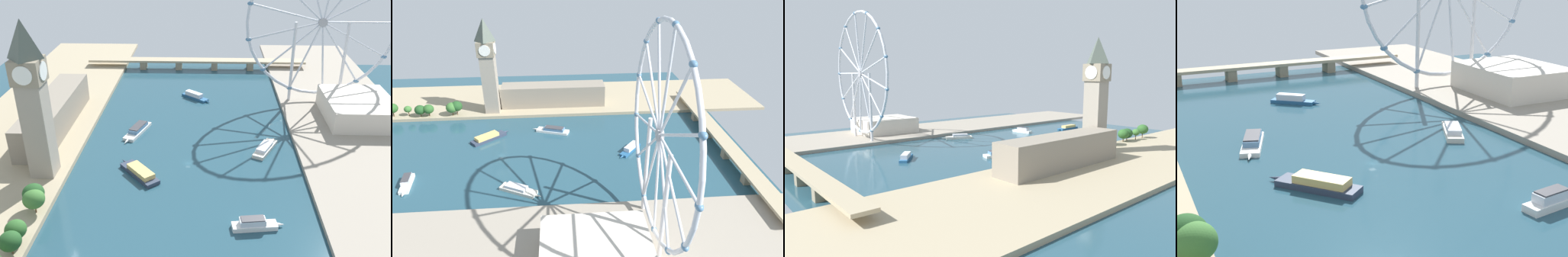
{
  "view_description": "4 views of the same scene",
  "coord_description": "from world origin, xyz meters",
  "views": [
    {
      "loc": [
        12.39,
        -236.91,
        143.8
      ],
      "look_at": [
        3.59,
        35.85,
        6.7
      ],
      "focal_mm": 40.39,
      "sensor_mm": 36.0,
      "label": 1
    },
    {
      "loc": [
        259.41,
        49.52,
        153.72
      ],
      "look_at": [
        -16.95,
        71.98,
        13.04
      ],
      "focal_mm": 33.53,
      "sensor_mm": 36.0,
      "label": 2
    },
    {
      "loc": [
        -244.73,
        238.55,
        64.27
      ],
      "look_at": [
        17.6,
        17.1,
        14.08
      ],
      "focal_mm": 33.29,
      "sensor_mm": 36.0,
      "label": 3
    },
    {
      "loc": [
        -88.38,
        -182.85,
        77.95
      ],
      "look_at": [
        4.01,
        8.21,
        11.91
      ],
      "focal_mm": 49.91,
      "sensor_mm": 36.0,
      "label": 4
    }
  ],
  "objects": [
    {
      "name": "riverbank_right",
      "position": [
        115.7,
        0.0,
        1.5
      ],
      "size": [
        90.0,
        520.0,
        3.0
      ],
      "primitive_type": "cube",
      "color": "gray",
      "rests_on": "ground_plane"
    },
    {
      "name": "tour_boat_6",
      "position": [
        50.36,
        18.3,
        1.88
      ],
      "size": [
        19.08,
        30.19,
        4.63
      ],
      "rotation": [
        0.0,
        0.0,
        1.09
      ],
      "color": "beige",
      "rests_on": "ground_plane"
    },
    {
      "name": "tour_boat_1",
      "position": [
        0.9,
        106.07,
        2.18
      ],
      "size": [
        25.02,
        21.9,
        5.24
      ],
      "rotation": [
        0.0,
        0.0,
        5.59
      ],
      "color": "#235684",
      "rests_on": "ground_plane"
    },
    {
      "name": "ground_plane",
      "position": [
        0.0,
        0.0,
        0.0
      ],
      "size": [
        401.4,
        401.4,
        0.0
      ],
      "primitive_type": "plane",
      "color": "#234756"
    },
    {
      "name": "clock_tower",
      "position": [
        -83.67,
        -17.99,
        50.52
      ],
      "size": [
        16.77,
        16.77,
        91.39
      ],
      "color": "gray",
      "rests_on": "riverbank_left"
    },
    {
      "name": "riverbank_left",
      "position": [
        -115.7,
        0.0,
        1.5
      ],
      "size": [
        90.0,
        520.0,
        3.0
      ],
      "primitive_type": "cube",
      "color": "tan",
      "rests_on": "ground_plane"
    },
    {
      "name": "ferris_wheel",
      "position": [
        98.36,
        99.52,
        65.88
      ],
      "size": [
        117.96,
        3.2,
        121.91
      ],
      "color": "silver",
      "rests_on": "riverbank_right"
    },
    {
      "name": "riverside_hall",
      "position": [
        123.42,
        64.95,
        10.93
      ],
      "size": [
        48.6,
        57.23,
        15.85
      ],
      "primitive_type": "cube",
      "color": "beige",
      "rests_on": "riverbank_right"
    },
    {
      "name": "parliament_block",
      "position": [
        -96.77,
        42.55,
        13.83
      ],
      "size": [
        22.0,
        105.08,
        21.66
      ],
      "primitive_type": "cube",
      "color": "gray",
      "rests_on": "riverbank_left"
    },
    {
      "name": "tree_row_embankment",
      "position": [
        -76.73,
        -76.41,
        11.16
      ],
      "size": [
        12.81,
        71.65,
        14.09
      ],
      "color": "#513823",
      "rests_on": "riverbank_left"
    },
    {
      "name": "tour_boat_3",
      "position": [
        -38.04,
        41.7,
        2.08
      ],
      "size": [
        16.96,
        34.21,
        5.08
      ],
      "rotation": [
        0.0,
        0.0,
        4.39
      ],
      "color": "white",
      "rests_on": "ground_plane"
    },
    {
      "name": "river_bridge",
      "position": [
        0.0,
        183.12,
        7.21
      ],
      "size": [
        213.4,
        12.73,
        9.52
      ],
      "color": "tan",
      "rests_on": "ground_plane"
    },
    {
      "name": "tour_boat_2",
      "position": [
        36.47,
        -61.52,
        2.5
      ],
      "size": [
        26.96,
        9.05,
        6.29
      ],
      "rotation": [
        0.0,
        0.0,
        0.12
      ],
      "color": "white",
      "rests_on": "ground_plane"
    },
    {
      "name": "tour_boat_4",
      "position": [
        -28.32,
        -14.53,
        2.17
      ],
      "size": [
        27.88,
        31.55,
        5.16
      ],
      "rotation": [
        0.0,
        0.0,
        2.27
      ],
      "color": "#2D384C",
      "rests_on": "ground_plane"
    }
  ]
}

